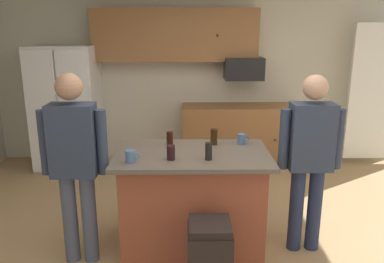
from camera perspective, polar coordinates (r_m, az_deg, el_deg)
floor at (r=3.81m, az=2.95°, el=-17.28°), size 7.04×7.04×0.00m
back_wall at (r=6.06m, az=1.47°, el=8.13°), size 6.40×0.10×2.60m
french_door_window_panel at (r=6.35m, az=25.86°, el=5.13°), size 0.90×0.06×2.00m
cabinet_run_upper at (r=5.81m, az=-2.48°, el=14.01°), size 2.40×0.38×0.75m
cabinet_run_lower at (r=5.96m, az=7.30°, el=-0.43°), size 1.80×0.63×0.90m
refrigerator at (r=5.98m, az=-17.97°, el=3.36°), size 0.91×0.76×1.79m
microwave_over_range at (r=5.80m, az=7.61°, el=9.18°), size 0.56×0.40×0.32m
kitchen_island at (r=3.71m, az=0.06°, el=-9.88°), size 1.41×0.87×0.93m
person_elder_center at (r=3.42m, az=-16.90°, el=-3.69°), size 0.57×0.22×1.69m
person_guest_right at (r=3.62m, az=16.97°, el=-3.08°), size 0.57×0.22×1.65m
tumbler_amber at (r=3.35m, az=-3.13°, el=-3.11°), size 0.07×0.07×0.13m
mug_ceramic_white at (r=3.82m, az=7.34°, el=-1.09°), size 0.12×0.08×0.10m
mug_blue_stoneware at (r=3.32m, az=-9.03°, el=-3.62°), size 0.13×0.09×0.11m
glass_pilsner at (r=3.34m, az=2.46°, el=-2.93°), size 0.06×0.06×0.15m
glass_short_whisky at (r=3.72m, az=-3.31°, el=-1.12°), size 0.06×0.06×0.14m
glass_stout_tall at (r=3.77m, az=3.25°, el=-0.78°), size 0.07×0.07×0.16m
trash_bin at (r=3.17m, az=2.57°, el=-18.15°), size 0.34×0.34×0.61m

